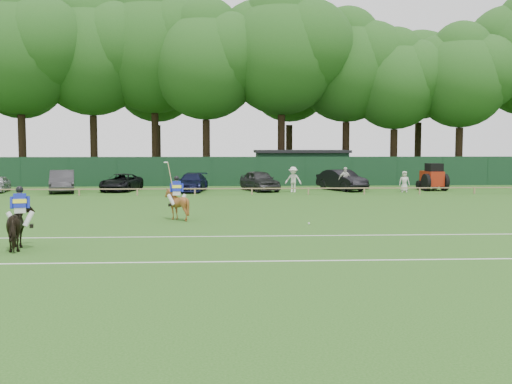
{
  "coord_description": "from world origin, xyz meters",
  "views": [
    {
      "loc": [
        -0.91,
        -23.91,
        3.55
      ],
      "look_at": [
        0.5,
        3.0,
        1.4
      ],
      "focal_mm": 42.0,
      "sensor_mm": 36.0,
      "label": 1
    }
  ],
  "objects": [
    {
      "name": "spectator_mid",
      "position": [
        8.13,
        20.6,
        0.92
      ],
      "size": [
        1.16,
        0.74,
        1.84
      ],
      "primitive_type": "imported",
      "rotation": [
        0.0,
        0.0,
        0.29
      ],
      "color": "silver",
      "rests_on": "ground"
    },
    {
      "name": "polo_ball",
      "position": [
        2.82,
        2.26,
        0.04
      ],
      "size": [
        0.09,
        0.09,
        0.09
      ],
      "primitive_type": "sphere",
      "color": "silver",
      "rests_on": "ground"
    },
    {
      "name": "suv_black",
      "position": [
        -8.78,
        22.04,
        0.66
      ],
      "size": [
        2.99,
        5.05,
        1.32
      ],
      "primitive_type": "imported",
      "rotation": [
        0.0,
        0.0,
        -0.18
      ],
      "color": "black",
      "rests_on": "ground"
    },
    {
      "name": "horse_chestnut",
      "position": [
        -3.16,
        4.17,
        0.74
      ],
      "size": [
        1.24,
        1.39,
        1.48
      ],
      "primitive_type": "imported",
      "rotation": [
        0.0,
        0.0,
        3.18
      ],
      "color": "brown",
      "rests_on": "ground"
    },
    {
      "name": "hatch_grey",
      "position": [
        1.75,
        21.64,
        0.78
      ],
      "size": [
        3.29,
        4.96,
        1.57
      ],
      "primitive_type": "imported",
      "rotation": [
        0.0,
        0.0,
        0.34
      ],
      "color": "#303032",
      "rests_on": "ground"
    },
    {
      "name": "spectator_right",
      "position": [
        12.44,
        19.83,
        0.79
      ],
      "size": [
        0.84,
        0.61,
        1.57
      ],
      "primitive_type": "imported",
      "rotation": [
        0.0,
        0.0,
        -0.15
      ],
      "color": "beige",
      "rests_on": "ground"
    },
    {
      "name": "pitch_lines",
      "position": [
        0.0,
        -3.5,
        0.01
      ],
      "size": [
        60.0,
        5.1,
        0.01
      ],
      "color": "silver",
      "rests_on": "ground"
    },
    {
      "name": "utility_shed",
      "position": [
        6.0,
        30.0,
        1.54
      ],
      "size": [
        8.4,
        4.4,
        3.04
      ],
      "color": "#14331E",
      "rests_on": "ground"
    },
    {
      "name": "rider_chestnut",
      "position": [
        -3.16,
        4.16,
        1.44
      ],
      "size": [
        0.94,
        0.57,
        2.05
      ],
      "rotation": [
        0.0,
        0.0,
        3.18
      ],
      "color": "silver",
      "rests_on": "ground"
    },
    {
      "name": "rider_dark",
      "position": [
        -7.8,
        -3.5,
        1.5
      ],
      "size": [
        0.93,
        0.49,
        1.41
      ],
      "rotation": [
        0.0,
        0.0,
        3.4
      ],
      "color": "silver",
      "rests_on": "ground"
    },
    {
      "name": "tree_row",
      "position": [
        2.0,
        35.0,
        0.0
      ],
      "size": [
        96.0,
        12.0,
        21.0
      ],
      "primitive_type": null,
      "color": "#26561C",
      "rests_on": "ground"
    },
    {
      "name": "horse_dark",
      "position": [
        -7.8,
        -3.49,
        0.79
      ],
      "size": [
        1.29,
        2.01,
        1.57
      ],
      "primitive_type": "imported",
      "rotation": [
        0.0,
        0.0,
        3.4
      ],
      "color": "black",
      "rests_on": "ground"
    },
    {
      "name": "sedan_grey",
      "position": [
        -12.99,
        21.16,
        0.81
      ],
      "size": [
        2.85,
        5.21,
        1.63
      ],
      "primitive_type": "imported",
      "rotation": [
        0.0,
        0.0,
        0.24
      ],
      "color": "#333235",
      "rests_on": "ground"
    },
    {
      "name": "pitch_rail",
      "position": [
        0.0,
        18.0,
        0.45
      ],
      "size": [
        62.1,
        0.1,
        0.5
      ],
      "color": "#997F5B",
      "rests_on": "ground"
    },
    {
      "name": "estate_black",
      "position": [
        8.14,
        21.84,
        0.8
      ],
      "size": [
        3.5,
        5.1,
        1.59
      ],
      "primitive_type": "imported",
      "rotation": [
        0.0,
        0.0,
        0.42
      ],
      "color": "black",
      "rests_on": "ground"
    },
    {
      "name": "perimeter_fence",
      "position": [
        0.0,
        27.0,
        1.25
      ],
      "size": [
        92.08,
        0.08,
        2.5
      ],
      "color": "#14351E",
      "rests_on": "ground"
    },
    {
      "name": "ground",
      "position": [
        0.0,
        0.0,
        0.0
      ],
      "size": [
        160.0,
        160.0,
        0.0
      ],
      "primitive_type": "plane",
      "color": "#1E4C14",
      "rests_on": "ground"
    },
    {
      "name": "sedan_navy",
      "position": [
        -3.38,
        21.26,
        0.68
      ],
      "size": [
        2.5,
        4.91,
        1.37
      ],
      "primitive_type": "imported",
      "rotation": [
        0.0,
        0.0,
        -0.13
      ],
      "color": "black",
      "rests_on": "ground"
    },
    {
      "name": "tractor",
      "position": [
        15.12,
        21.36,
        0.99
      ],
      "size": [
        1.87,
        2.63,
        2.1
      ],
      "rotation": [
        0.0,
        0.0,
        0.09
      ],
      "color": "#9F220E",
      "rests_on": "ground"
    },
    {
      "name": "spectator_left",
      "position": [
        4.16,
        20.15,
        0.95
      ],
      "size": [
        1.37,
        1.02,
        1.89
      ],
      "primitive_type": "imported",
      "rotation": [
        0.0,
        0.0,
        -0.29
      ],
      "color": "silver",
      "rests_on": "ground"
    }
  ]
}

